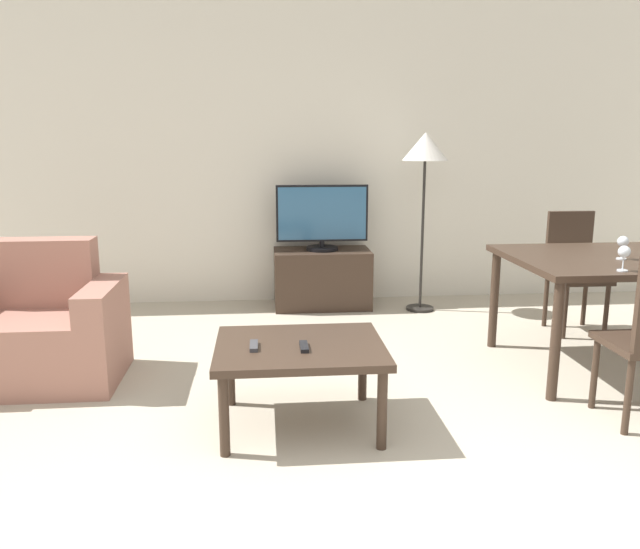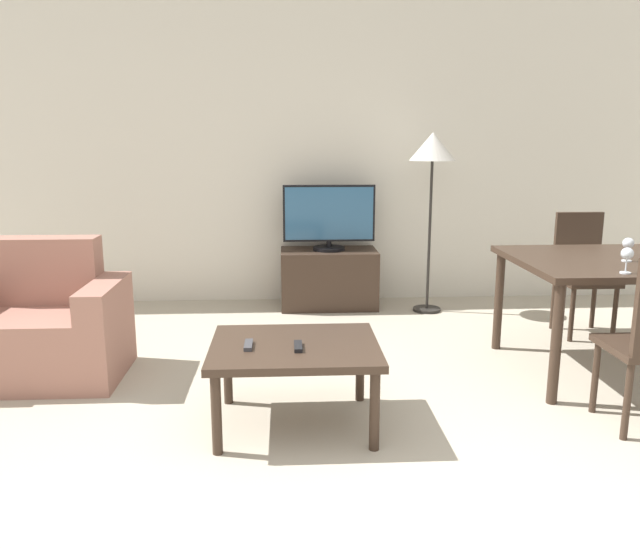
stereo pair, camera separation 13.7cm
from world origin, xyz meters
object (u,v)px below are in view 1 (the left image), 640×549
tv (322,218)px  coffee_table (300,354)px  dining_table (608,269)px  dining_chair_far (573,266)px  remote_secondary (304,347)px  armchair (36,332)px  floor_lamp (425,155)px  remote_primary (254,346)px  wine_glass_left (623,243)px  wine_glass_center (624,253)px  tv_stand (322,278)px

tv → coffee_table: tv is taller
dining_table → dining_chair_far: 0.89m
remote_secondary → armchair: bearing=151.9°
floor_lamp → remote_primary: size_ratio=10.20×
coffee_table → floor_lamp: (1.19, 2.18, 0.95)m
armchair → floor_lamp: 3.27m
tv → floor_lamp: size_ratio=0.53×
armchair → wine_glass_left: 3.67m
dining_chair_far → armchair: bearing=-169.1°
dining_chair_far → wine_glass_left: bearing=-101.4°
wine_glass_center → dining_chair_far: bearing=73.3°
remote_secondary → wine_glass_center: (1.82, 0.31, 0.39)m
dining_table → wine_glass_left: (0.02, -0.09, 0.18)m
floor_lamp → wine_glass_center: 2.11m
floor_lamp → wine_glass_center: floor_lamp is taller
dining_table → remote_secondary: dining_table is taller
wine_glass_left → wine_glass_center: bearing=-119.7°
armchair → floor_lamp: size_ratio=0.67×
armchair → remote_primary: (1.35, -0.82, 0.15)m
remote_primary → wine_glass_left: 2.38m
armchair → dining_chair_far: 3.89m
dining_chair_far → wine_glass_left: 1.02m
wine_glass_left → floor_lamp: bearing=117.9°
tv → tv_stand: bearing=90.0°
tv_stand → remote_secondary: bearing=-97.5°
remote_secondary → dining_chair_far: bearing=35.8°
dining_table → armchair: bearing=178.2°
tv → remote_primary: tv is taller
armchair → remote_secondary: size_ratio=6.82×
wine_glass_center → floor_lamp: bearing=108.6°
coffee_table → wine_glass_center: (1.84, 0.24, 0.45)m
dining_chair_far → floor_lamp: size_ratio=0.60×
tv → dining_chair_far: size_ratio=0.87×
remote_primary → coffee_table: bearing=9.0°
tv → dining_chair_far: tv is taller
floor_lamp → remote_secondary: (-1.17, -2.25, -0.89)m
dining_table → wine_glass_center: 0.50m
tv → floor_lamp: 1.03m
floor_lamp → remote_secondary: floor_lamp is taller
tv_stand → wine_glass_left: bearing=-46.7°
dining_table → tv_stand: bearing=134.4°
tv → remote_primary: size_ratio=5.36×
remote_primary → wine_glass_left: (2.27, 0.61, 0.39)m
remote_secondary → wine_glass_left: size_ratio=1.03×
tv → remote_secondary: (-0.32, -2.44, -0.35)m
armchair → tv_stand: bearing=39.6°
coffee_table → floor_lamp: bearing=61.3°
coffee_table → tv_stand: bearing=81.9°
tv_stand → dining_chair_far: 2.09m
dining_table → wine_glass_left: wine_glass_left is taller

